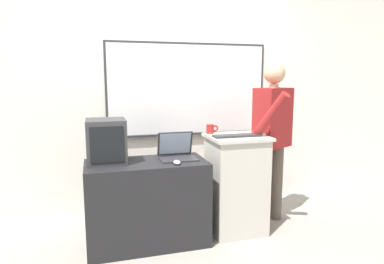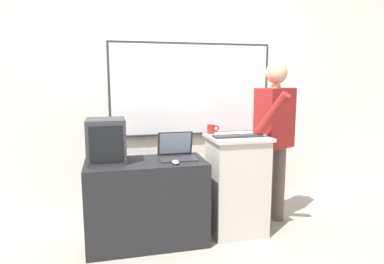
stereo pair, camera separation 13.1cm
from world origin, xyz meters
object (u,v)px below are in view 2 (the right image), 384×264
Objects in this scene: lectern_podium at (237,184)px; computer_mouse_by_keyboard at (263,134)px; coffee_mug at (211,129)px; computer_mouse_by_laptop at (176,162)px; laptop at (176,150)px; person_presenter at (274,133)px; wireless_keyboard at (237,136)px; crt_monitor at (106,140)px; side_desk at (147,202)px.

computer_mouse_by_keyboard reaches higher than lectern_podium.
lectern_podium is 7.83× the size of coffee_mug.
computer_mouse_by_laptop is 0.83× the size of coffee_mug.
computer_mouse_by_laptop is at bearing -102.91° from laptop.
wireless_keyboard is (-0.46, -0.16, 0.01)m from person_presenter.
coffee_mug reaches higher than wireless_keyboard.
wireless_keyboard is (0.55, -0.11, 0.13)m from laptop.
computer_mouse_by_laptop is 0.64m from crt_monitor.
lectern_podium is at bearing -42.76° from coffee_mug.
wireless_keyboard is (-0.03, -0.06, 0.48)m from lectern_podium.
coffee_mug is at bearing 137.24° from lectern_podium.
crt_monitor is at bearing 174.51° from wireless_keyboard.
lectern_podium is 0.72m from computer_mouse_by_laptop.
coffee_mug is (0.67, 0.20, 0.61)m from side_desk.
lectern_podium is at bearing 1.21° from side_desk.
person_presenter is 4.93× the size of laptop.
computer_mouse_by_keyboard is at bearing 7.33° from computer_mouse_by_laptop.
side_desk is 2.34× the size of wireless_keyboard.
coffee_mug reaches higher than laptop.
lectern_podium is 2.10× the size of wireless_keyboard.
wireless_keyboard is 1.19× the size of crt_monitor.
person_presenter reaches higher than wireless_keyboard.
crt_monitor is (-1.20, 0.05, 0.47)m from lectern_podium.
laptop is at bearing 168.60° from wireless_keyboard.
computer_mouse_by_keyboard is (0.25, -0.01, 0.01)m from wireless_keyboard.
lectern_podium is 1.29m from crt_monitor.
laptop is 0.58m from wireless_keyboard.
computer_mouse_by_keyboard is at bearing -167.42° from person_presenter.
lectern_podium is 0.87m from side_desk.
side_desk is at bearing 177.19° from computer_mouse_by_keyboard.
person_presenter is at bearing 2.88° from laptop.
person_presenter is 1.63m from crt_monitor.
person_presenter is (0.43, 0.10, 0.47)m from lectern_podium.
coffee_mug reaches higher than computer_mouse_by_laptop.
lectern_podium is at bearing -4.79° from laptop.
coffee_mug is at bearing 16.93° from side_desk.
lectern_podium is at bearing 162.10° from computer_mouse_by_keyboard.
lectern_podium is at bearing 166.21° from person_presenter.
coffee_mug is (-0.17, 0.25, 0.04)m from wireless_keyboard.
person_presenter is 4.32× the size of crt_monitor.
person_presenter is at bearing 39.31° from computer_mouse_by_keyboard.
coffee_mug is at bearing 145.54° from person_presenter.
wireless_keyboard is 0.30m from coffee_mug.
person_presenter reaches higher than crt_monitor.
side_desk is 0.93m from coffee_mug.
laptop is 2.75× the size of coffee_mug.
person_presenter is 16.38× the size of computer_mouse_by_keyboard.
laptop is at bearing -160.12° from coffee_mug.
computer_mouse_by_keyboard is at bearing -8.55° from laptop.
wireless_keyboard is at bearing 11.14° from computer_mouse_by_laptop.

